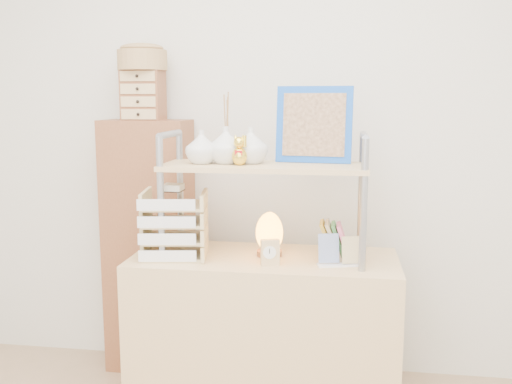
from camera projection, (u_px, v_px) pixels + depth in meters
The scene contains 10 objects.
room_shell at pixel (227, 15), 1.64m from camera, with size 3.42×3.41×2.61m.
desk at pixel (264, 335), 2.64m from camera, with size 1.20×0.50×0.75m, color tan.
cabinet at pixel (149, 247), 3.05m from camera, with size 0.45×0.24×1.35m, color brown.
hutch at pixel (256, 159), 2.52m from camera, with size 0.90×0.34×0.76m.
letter_tray at pixel (174, 228), 2.57m from camera, with size 0.31×0.30×0.33m.
salt_lamp at pixel (269, 234), 2.58m from camera, with size 0.13×0.12×0.20m.
desk_clock at pixel (270, 252), 2.44m from camera, with size 0.09×0.06×0.11m.
postcard_stand at pixel (340, 257), 2.44m from camera, with size 0.20×0.10×0.14m.
drawer_chest at pixel (143, 95), 2.90m from camera, with size 0.20×0.16×0.25m.
woven_basket at pixel (142, 60), 2.87m from camera, with size 0.25×0.25×0.10m, color #987045.
Camera 1 is at (0.34, -1.28, 1.45)m, focal length 40.00 mm.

